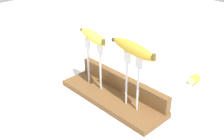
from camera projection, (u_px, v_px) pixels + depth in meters
ground_plane at (112, 100)px, 1.00m from camera, size 3.00×3.00×0.00m
wooden_board at (112, 98)px, 1.00m from camera, size 0.41×0.13×0.02m
board_backstop at (123, 83)px, 1.01m from camera, size 0.40×0.03×0.06m
fork_stand_left at (93, 60)px, 1.00m from camera, size 0.09×0.01×0.18m
fork_stand_right at (131, 77)px, 0.88m from camera, size 0.07×0.01×0.19m
banana_raised_left at (92, 37)px, 0.95m from camera, size 0.17×0.08×0.04m
banana_raised_right at (132, 49)px, 0.83m from camera, size 0.19×0.06×0.04m
banana_chunk_far at (194, 80)px, 1.09m from camera, size 0.03×0.04×0.03m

